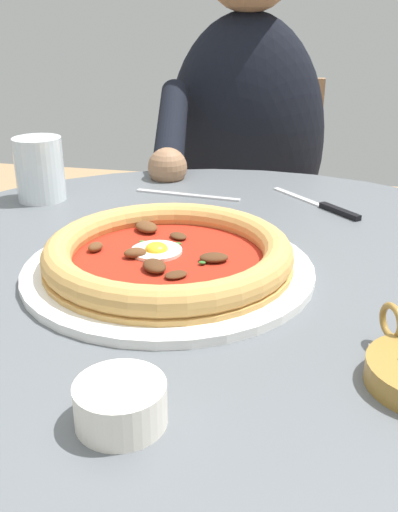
{
  "coord_description": "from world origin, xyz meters",
  "views": [
    {
      "loc": [
        0.11,
        -0.58,
        1.0
      ],
      "look_at": [
        -0.02,
        0.0,
        0.74
      ],
      "focal_mm": 40.84,
      "sensor_mm": 36.0,
      "label": 1
    }
  ],
  "objects": [
    {
      "name": "diner_person",
      "position": [
        -0.07,
        0.71,
        0.52
      ],
      "size": [
        0.37,
        0.51,
        1.18
      ],
      "color": "#282833",
      "rests_on": "ground"
    },
    {
      "name": "ramekin_capers",
      "position": [
        -0.02,
        -0.26,
        0.73
      ],
      "size": [
        0.07,
        0.07,
        0.03
      ],
      "color": "white",
      "rests_on": "dining_table"
    },
    {
      "name": "cafe_chair_diner",
      "position": [
        -0.08,
        0.85,
        0.51
      ],
      "size": [
        0.46,
        0.46,
        0.83
      ],
      "color": "#957050",
      "rests_on": "ground"
    },
    {
      "name": "water_glass",
      "position": [
        -0.32,
        0.23,
        0.76
      ],
      "size": [
        0.07,
        0.07,
        0.1
      ],
      "color": "silver",
      "rests_on": "dining_table"
    },
    {
      "name": "pizza_on_plate",
      "position": [
        -0.05,
        0.0,
        0.74
      ],
      "size": [
        0.33,
        0.33,
        0.04
      ],
      "color": "white",
      "rests_on": "dining_table"
    },
    {
      "name": "fork_utensil",
      "position": [
        -0.1,
        0.29,
        0.72
      ],
      "size": [
        0.18,
        0.03,
        0.0
      ],
      "color": "#BCBCC1",
      "rests_on": "dining_table"
    },
    {
      "name": "dining_table",
      "position": [
        0.0,
        0.0,
        0.53
      ],
      "size": [
        0.96,
        0.96,
        0.72
      ],
      "color": "#565B60",
      "rests_on": "ground"
    },
    {
      "name": "steak_knife",
      "position": [
        0.12,
        0.28,
        0.72
      ],
      "size": [
        0.14,
        0.14,
        0.01
      ],
      "color": "silver",
      "rests_on": "dining_table"
    }
  ]
}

